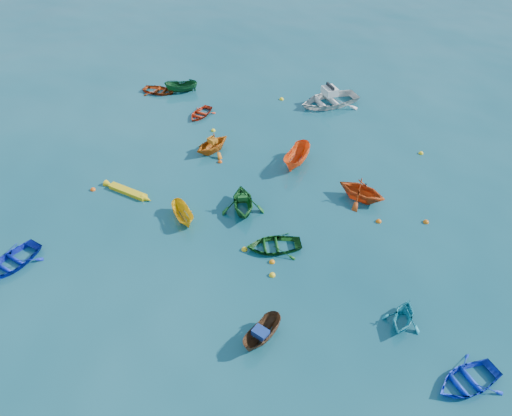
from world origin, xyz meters
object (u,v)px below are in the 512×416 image
Objects in this scene: kayak_yellow at (128,193)px; motorboat_white at (328,104)px; dinghy_blue_se at (466,383)px; dinghy_blue_sw at (13,264)px.

motorboat_white is at bearing -22.02° from kayak_yellow.
kayak_yellow is (-22.34, 0.10, 0.00)m from dinghy_blue_se.
dinghy_blue_sw is 1.06× the size of dinghy_blue_se.
motorboat_white is (4.43, 18.04, 0.00)m from kayak_yellow.
kayak_yellow is at bearing 82.51° from dinghy_blue_sw.
dinghy_blue_sw is 0.96× the size of kayak_yellow.
kayak_yellow is at bearing -73.26° from motorboat_white.
motorboat_white reaches higher than dinghy_blue_se.
dinghy_blue_se reaches higher than kayak_yellow.
kayak_yellow is 0.70× the size of motorboat_white.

